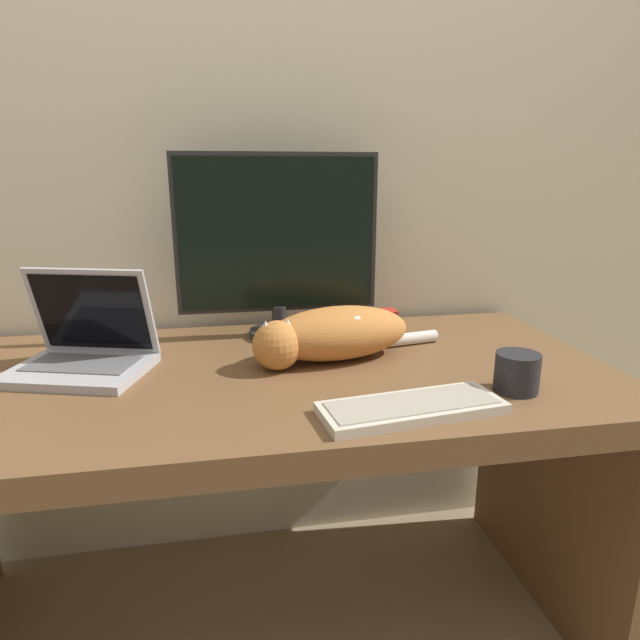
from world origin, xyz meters
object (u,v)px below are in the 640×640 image
object	(u,v)px
monitor	(278,243)
cat	(331,333)
laptop	(84,351)
external_keyboard	(412,408)
coffee_mug	(517,372)

from	to	relation	value
monitor	cat	bearing A→B (deg)	-64.06
laptop	external_keyboard	bearing A→B (deg)	-11.18
monitor	laptop	size ratio (longest dim) A/B	1.58
laptop	cat	bearing A→B (deg)	14.29
coffee_mug	laptop	bearing A→B (deg)	162.45
laptop	external_keyboard	world-z (taller)	laptop
monitor	cat	world-z (taller)	monitor
monitor	laptop	bearing A→B (deg)	-157.99
external_keyboard	laptop	bearing A→B (deg)	144.70
monitor	coffee_mug	distance (m)	0.69
cat	coffee_mug	distance (m)	0.43
external_keyboard	cat	bearing A→B (deg)	97.95
external_keyboard	cat	size ratio (longest dim) A/B	0.73
monitor	cat	distance (m)	0.31
external_keyboard	monitor	bearing A→B (deg)	102.33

